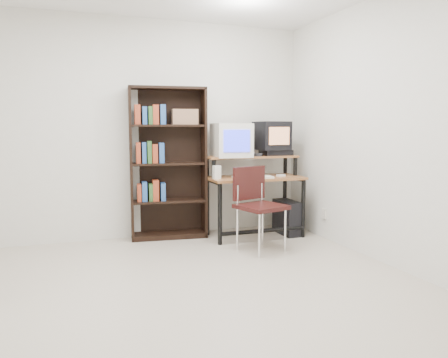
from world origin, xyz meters
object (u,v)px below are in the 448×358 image
object	(u,v)px
computer_desk	(254,181)
crt_tv	(272,136)
bookshelf	(168,161)
crt_monitor	(231,140)
pc_tower	(287,217)
school_chair	(257,199)

from	to	relation	value
computer_desk	crt_tv	distance (m)	0.62
crt_tv	bookshelf	distance (m)	1.33
computer_desk	crt_monitor	world-z (taller)	crt_monitor
computer_desk	crt_monitor	bearing A→B (deg)	157.88
crt_tv	pc_tower	world-z (taller)	crt_tv
computer_desk	school_chair	xyz separation A→B (m)	(-0.23, -0.56, -0.12)
pc_tower	bookshelf	distance (m)	1.64
school_chair	computer_desk	bearing A→B (deg)	51.86
bookshelf	pc_tower	bearing A→B (deg)	-7.16
computer_desk	bookshelf	bearing A→B (deg)	164.23
crt_tv	school_chair	bearing A→B (deg)	-130.41
school_chair	bookshelf	size ratio (longest dim) A/B	0.50
computer_desk	bookshelf	xyz separation A→B (m)	(-1.00, 0.30, 0.24)
pc_tower	bookshelf	xyz separation A→B (m)	(-1.43, 0.36, 0.71)
pc_tower	school_chair	bearing A→B (deg)	-143.02
crt_monitor	school_chair	distance (m)	0.91
pc_tower	crt_tv	bearing A→B (deg)	130.48
computer_desk	pc_tower	size ratio (longest dim) A/B	2.56
crt_tv	bookshelf	world-z (taller)	bookshelf
crt_tv	school_chair	distance (m)	1.08
crt_monitor	bookshelf	xyz separation A→B (m)	(-0.74, 0.19, -0.25)
crt_tv	school_chair	size ratio (longest dim) A/B	0.44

